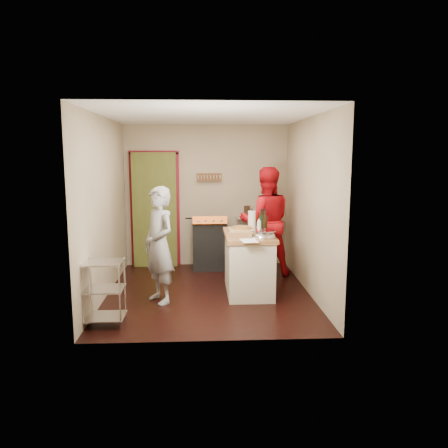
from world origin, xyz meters
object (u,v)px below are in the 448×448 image
(stove, at_px, (210,244))
(island, at_px, (249,261))
(person_stripe, at_px, (159,245))
(person_red, at_px, (266,222))
(wire_shelving, at_px, (104,290))

(stove, bearing_deg, island, -68.57)
(island, xyz_separation_m, person_stripe, (-1.29, -0.38, 0.34))
(person_stripe, bearing_deg, stove, 122.74)
(stove, distance_m, island, 1.53)
(person_stripe, xyz_separation_m, person_red, (1.68, 1.35, 0.11))
(wire_shelving, bearing_deg, stove, 63.15)
(wire_shelving, distance_m, person_red, 3.19)
(wire_shelving, bearing_deg, person_red, 43.61)
(wire_shelving, xyz_separation_m, person_stripe, (0.60, 0.82, 0.38))
(island, distance_m, person_red, 1.14)
(wire_shelving, height_order, person_stripe, person_stripe)
(wire_shelving, relative_size, island, 0.60)
(stove, xyz_separation_m, person_stripe, (-0.73, -1.80, 0.36))
(person_stripe, height_order, person_red, person_red)
(wire_shelving, height_order, island, island)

